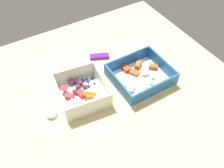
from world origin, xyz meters
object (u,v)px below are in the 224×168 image
Objects in this scene: fruit_bowl at (81,92)px; paper_cup_liner at (51,114)px; candy_bar at (99,56)px; pasta_container at (140,76)px.

fruit_bowl is 11.22cm from paper_cup_liner.
paper_cup_liner is at bearing -170.49° from fruit_bowl.
paper_cup_liner is (-10.99, -1.84, -1.33)cm from fruit_bowl.
paper_cup_liner is at bearing -148.44° from candy_bar.
candy_bar is at bearing 110.57° from pasta_container.
candy_bar is 2.02× the size of paper_cup_liner.
pasta_container reaches higher than candy_bar.
fruit_bowl is (-20.26, 3.41, 0.51)cm from pasta_container.
pasta_container is at bearing -2.88° from paper_cup_liner.
pasta_container is 2.69× the size of candy_bar.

